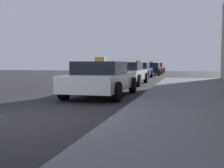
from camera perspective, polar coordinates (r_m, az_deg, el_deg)
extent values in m
plane|color=#232326|center=(6.38, -18.19, -6.89)|extent=(80.00, 80.00, 0.00)
cube|color=#5B5B60|center=(5.40, 20.75, -8.13)|extent=(4.00, 32.00, 0.15)
cube|color=white|center=(10.34, -2.03, 0.54)|extent=(1.79, 4.31, 0.55)
cube|color=black|center=(10.12, -2.39, 3.30)|extent=(1.57, 1.94, 0.45)
cube|color=yellow|center=(10.12, -2.39, 5.02)|extent=(0.36, 0.14, 0.16)
cylinder|color=black|center=(11.94, -4.25, -0.06)|extent=(0.22, 0.64, 0.64)
cylinder|color=black|center=(11.49, 4.22, -0.23)|extent=(0.22, 0.64, 0.64)
cylinder|color=black|center=(9.38, -9.69, -1.27)|extent=(0.22, 0.64, 0.64)
cylinder|color=black|center=(8.80, 0.98, -1.57)|extent=(0.22, 0.64, 0.64)
cube|color=#B7B7BF|center=(16.25, 3.03, 1.87)|extent=(1.83, 4.45, 0.55)
cube|color=black|center=(16.02, 2.88, 3.62)|extent=(1.61, 2.00, 0.45)
cylinder|color=black|center=(17.84, 1.07, 1.36)|extent=(0.22, 0.64, 0.64)
cylinder|color=black|center=(17.51, 6.90, 1.27)|extent=(0.22, 0.64, 0.64)
cylinder|color=black|center=(15.09, -1.46, 0.84)|extent=(0.22, 0.64, 0.64)
cylinder|color=black|center=(14.69, 5.41, 0.73)|extent=(0.22, 0.64, 0.64)
cube|color=#233899|center=(23.04, 5.43, 2.54)|extent=(1.82, 4.03, 0.55)
cube|color=black|center=(22.83, 5.36, 3.78)|extent=(1.60, 1.81, 0.45)
cube|color=yellow|center=(22.83, 5.37, 4.54)|extent=(0.36, 0.14, 0.16)
cylinder|color=black|center=(24.47, 3.81, 2.12)|extent=(0.22, 0.64, 0.64)
cylinder|color=black|center=(24.20, 8.04, 2.06)|extent=(0.22, 0.64, 0.64)
cylinder|color=black|center=(21.95, 2.55, 1.88)|extent=(0.22, 0.64, 0.64)
cylinder|color=black|center=(21.64, 7.26, 1.82)|extent=(0.22, 0.64, 0.64)
cube|color=black|center=(29.53, 7.99, 2.88)|extent=(1.85, 4.59, 0.55)
cube|color=black|center=(29.29, 7.95, 3.84)|extent=(1.62, 2.06, 0.45)
cube|color=yellow|center=(29.29, 7.96, 4.44)|extent=(0.36, 0.14, 0.16)
cylinder|color=black|center=(31.11, 6.61, 2.54)|extent=(0.22, 0.64, 0.64)
cylinder|color=black|center=(30.90, 10.00, 2.49)|extent=(0.22, 0.64, 0.64)
cylinder|color=black|center=(28.20, 5.78, 2.38)|extent=(0.22, 0.64, 0.64)
cylinder|color=black|center=(27.98, 9.52, 2.33)|extent=(0.22, 0.64, 0.64)
cube|color=red|center=(36.39, 8.96, 3.11)|extent=(1.79, 4.37, 0.55)
cube|color=black|center=(36.16, 8.93, 3.89)|extent=(1.58, 1.97, 0.45)
cylinder|color=black|center=(37.88, 7.81, 2.82)|extent=(0.22, 0.64, 0.64)
cylinder|color=black|center=(37.71, 10.52, 2.78)|extent=(0.22, 0.64, 0.64)
cylinder|color=black|center=(35.10, 7.27, 2.72)|extent=(0.22, 0.64, 0.64)
cylinder|color=black|center=(34.92, 10.19, 2.68)|extent=(0.22, 0.64, 0.64)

